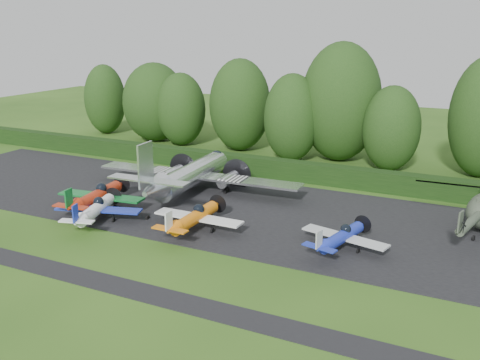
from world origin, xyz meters
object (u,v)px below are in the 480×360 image
at_px(transport_plane, 190,175).
at_px(light_plane_orange, 195,217).
at_px(light_plane_red, 98,196).
at_px(light_plane_white, 96,209).
at_px(light_plane_blue, 342,237).

height_order(transport_plane, light_plane_orange, transport_plane).
relative_size(light_plane_red, light_plane_orange, 1.08).
bearing_deg(transport_plane, light_plane_red, -120.44).
height_order(transport_plane, light_plane_white, transport_plane).
height_order(transport_plane, light_plane_blue, transport_plane).
bearing_deg(light_plane_blue, light_plane_orange, 174.24).
xyz_separation_m(light_plane_red, light_plane_white, (2.00, -2.56, -0.13)).
xyz_separation_m(light_plane_red, light_plane_blue, (21.50, 0.72, -0.23)).
bearing_deg(light_plane_orange, transport_plane, 122.83).
bearing_deg(light_plane_red, light_plane_orange, 2.78).
xyz_separation_m(light_plane_orange, light_plane_blue, (11.25, 1.45, -0.14)).
height_order(light_plane_white, light_plane_blue, light_plane_white).
distance_m(light_plane_white, light_plane_orange, 8.44).
bearing_deg(light_plane_blue, transport_plane, 144.75).
xyz_separation_m(transport_plane, light_plane_blue, (16.57, -6.74, -0.83)).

